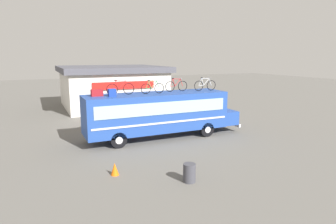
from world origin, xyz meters
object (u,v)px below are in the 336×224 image
(luggage_bag_1, at_px, (97,93))
(rooftop_bicycle_2, at_px, (153,88))
(bus, at_px, (160,112))
(traffic_cone, at_px, (115,169))
(rooftop_bicycle_4, at_px, (205,85))
(rooftop_bicycle_1, at_px, (120,89))
(luggage_bag_2, at_px, (112,93))
(rooftop_bicycle_3, at_px, (176,86))
(trash_bin, at_px, (189,173))

(luggage_bag_1, distance_m, rooftop_bicycle_2, 3.63)
(bus, height_order, traffic_cone, bus)
(rooftop_bicycle_2, xyz_separation_m, rooftop_bicycle_4, (4.07, 0.01, 0.02))
(luggage_bag_1, distance_m, rooftop_bicycle_1, 1.51)
(luggage_bag_2, height_order, rooftop_bicycle_1, rooftop_bicycle_1)
(rooftop_bicycle_3, xyz_separation_m, traffic_cone, (-5.98, -5.60, -3.19))
(bus, xyz_separation_m, trash_bin, (-1.70, -7.31, -1.35))
(rooftop_bicycle_2, height_order, rooftop_bicycle_3, rooftop_bicycle_3)
(luggage_bag_2, distance_m, traffic_cone, 5.93)
(bus, distance_m, rooftop_bicycle_3, 2.28)
(rooftop_bicycle_1, bearing_deg, luggage_bag_2, -148.38)
(rooftop_bicycle_4, distance_m, traffic_cone, 10.08)
(rooftop_bicycle_1, xyz_separation_m, trash_bin, (0.97, -7.50, -3.07))
(bus, xyz_separation_m, luggage_bag_2, (-3.32, -0.22, 1.55))
(luggage_bag_1, height_order, rooftop_bicycle_4, rooftop_bicycle_4)
(rooftop_bicycle_1, relative_size, trash_bin, 2.17)
(luggage_bag_1, relative_size, luggage_bag_2, 1.55)
(bus, distance_m, rooftop_bicycle_1, 3.18)
(rooftop_bicycle_2, bearing_deg, luggage_bag_1, 176.00)
(rooftop_bicycle_2, bearing_deg, rooftop_bicycle_1, 173.88)
(luggage_bag_2, bearing_deg, luggage_bag_1, 152.88)
(trash_bin, height_order, traffic_cone, trash_bin)
(bus, relative_size, luggage_bag_2, 23.97)
(trash_bin, bearing_deg, traffic_cone, 143.00)
(rooftop_bicycle_4, xyz_separation_m, trash_bin, (-5.23, -7.28, -3.07))
(rooftop_bicycle_1, bearing_deg, luggage_bag_1, 179.02)
(rooftop_bicycle_3, distance_m, rooftop_bicycle_4, 2.13)
(bus, relative_size, rooftop_bicycle_3, 6.42)
(trash_bin, bearing_deg, rooftop_bicycle_2, 80.98)
(luggage_bag_2, relative_size, traffic_cone, 0.77)
(luggage_bag_1, relative_size, rooftop_bicycle_1, 0.39)
(luggage_bag_2, distance_m, rooftop_bicycle_4, 6.86)
(rooftop_bicycle_4, bearing_deg, luggage_bag_1, 178.17)
(bus, xyz_separation_m, rooftop_bicycle_4, (3.53, -0.03, 1.72))
(rooftop_bicycle_4, bearing_deg, luggage_bag_2, -178.45)
(rooftop_bicycle_4, relative_size, trash_bin, 2.11)
(luggage_bag_2, bearing_deg, rooftop_bicycle_2, 3.65)
(rooftop_bicycle_3, bearing_deg, rooftop_bicycle_1, -176.65)
(rooftop_bicycle_3, distance_m, traffic_cone, 8.80)
(luggage_bag_1, bearing_deg, traffic_cone, -93.92)
(rooftop_bicycle_1, distance_m, rooftop_bicycle_3, 4.12)
(rooftop_bicycle_1, distance_m, trash_bin, 8.16)
(luggage_bag_2, relative_size, rooftop_bicycle_3, 0.27)
(bus, height_order, luggage_bag_1, luggage_bag_1)
(bus, relative_size, rooftop_bicycle_4, 6.19)
(luggage_bag_2, height_order, rooftop_bicycle_3, rooftop_bicycle_3)
(rooftop_bicycle_1, relative_size, rooftop_bicycle_3, 1.07)
(trash_bin, bearing_deg, rooftop_bicycle_3, 67.89)
(rooftop_bicycle_4, relative_size, traffic_cone, 3.00)
(rooftop_bicycle_2, relative_size, rooftop_bicycle_3, 0.96)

